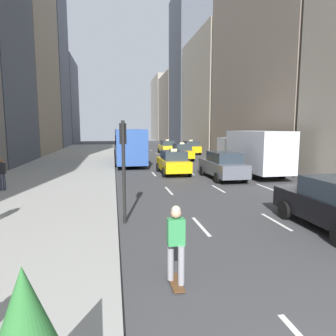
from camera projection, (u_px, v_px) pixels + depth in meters
name	position (u px, v px, depth m)	size (l,w,h in m)	color
sidewalk_left	(71.00, 164.00, 27.55)	(8.00, 66.00, 0.15)	#9E9E99
lane_markings	(182.00, 168.00, 25.38)	(5.72, 56.00, 0.01)	white
building_row_left	(14.00, 33.00, 34.28)	(6.00, 77.11, 34.33)	gray
building_row_right	(216.00, 62.00, 43.78)	(6.00, 93.70, 33.45)	gray
taxi_lead	(181.00, 152.00, 31.59)	(2.02, 4.40, 1.87)	yellow
taxi_second	(190.00, 147.00, 38.93)	(2.02, 4.40, 1.87)	yellow
taxi_third	(167.00, 147.00, 40.01)	(2.02, 4.40, 1.87)	yellow
taxi_fourth	(173.00, 162.00, 21.88)	(2.02, 4.40, 1.87)	yellow
sedan_black_near	(336.00, 204.00, 9.70)	(2.02, 4.49, 1.73)	black
sedan_silver_behind	(223.00, 165.00, 19.76)	(2.02, 4.98, 1.80)	#565B66
city_bus	(129.00, 144.00, 29.13)	(2.80, 11.61, 3.25)	#2D519E
box_truck	(251.00, 151.00, 21.74)	(2.58, 8.40, 3.15)	silver
skateboarder	(176.00, 242.00, 6.29)	(0.36, 0.80, 1.75)	brown
pedestrian_far_walking	(2.00, 173.00, 15.39)	(0.36, 0.22, 1.65)	#383D51
traffic_light_pole	(123.00, 155.00, 10.38)	(0.24, 0.42, 3.60)	black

